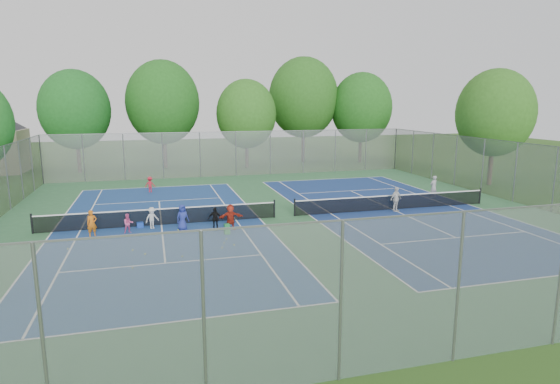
# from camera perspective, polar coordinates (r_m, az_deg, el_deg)

# --- Properties ---
(ground) EXTENTS (120.00, 120.00, 0.00)m
(ground) POSITION_cam_1_polar(r_m,az_deg,el_deg) (27.38, 0.56, -3.06)
(ground) COLOR #284D18
(ground) RESTS_ON ground
(court_pad) EXTENTS (32.00, 32.00, 0.01)m
(court_pad) POSITION_cam_1_polar(r_m,az_deg,el_deg) (27.38, 0.56, -3.04)
(court_pad) COLOR #2F653B
(court_pad) RESTS_ON ground
(court_left) EXTENTS (10.97, 23.77, 0.01)m
(court_left) POSITION_cam_1_polar(r_m,az_deg,el_deg) (26.39, -14.26, -3.91)
(court_left) COLOR navy
(court_left) RESTS_ON court_pad
(court_right) EXTENTS (10.97, 23.77, 0.01)m
(court_right) POSITION_cam_1_polar(r_m,az_deg,el_deg) (30.02, 13.52, -2.08)
(court_right) COLOR navy
(court_right) RESTS_ON court_pad
(net_left) EXTENTS (12.87, 0.10, 0.91)m
(net_left) POSITION_cam_1_polar(r_m,az_deg,el_deg) (26.28, -14.30, -2.98)
(net_left) COLOR black
(net_left) RESTS_ON ground
(net_right) EXTENTS (12.87, 0.10, 0.91)m
(net_right) POSITION_cam_1_polar(r_m,az_deg,el_deg) (29.92, 13.56, -1.26)
(net_right) COLOR black
(net_right) RESTS_ON ground
(fence_north) EXTENTS (32.00, 0.10, 4.00)m
(fence_north) POSITION_cam_1_polar(r_m,az_deg,el_deg) (42.43, -5.40, 4.66)
(fence_north) COLOR gray
(fence_north) RESTS_ON ground
(fence_south) EXTENTS (32.00, 0.10, 4.00)m
(fence_south) POSITION_cam_1_polar(r_m,az_deg,el_deg) (12.89, 20.90, -10.92)
(fence_south) COLOR gray
(fence_south) RESTS_ON ground
(fence_east) EXTENTS (0.10, 32.00, 4.00)m
(fence_east) POSITION_cam_1_polar(r_m,az_deg,el_deg) (34.89, 26.75, 2.16)
(fence_east) COLOR gray
(fence_east) RESTS_ON ground
(tree_nw) EXTENTS (6.40, 6.40, 9.58)m
(tree_nw) POSITION_cam_1_polar(r_m,az_deg,el_deg) (48.01, -23.73, 9.18)
(tree_nw) COLOR #443326
(tree_nw) RESTS_ON ground
(tree_nl) EXTENTS (7.20, 7.20, 10.69)m
(tree_nl) POSITION_cam_1_polar(r_m,az_deg,el_deg) (48.56, -14.09, 10.55)
(tree_nl) COLOR #443326
(tree_nl) RESTS_ON ground
(tree_nc) EXTENTS (6.00, 6.00, 8.85)m
(tree_nc) POSITION_cam_1_polar(r_m,az_deg,el_deg) (47.48, -4.14, 9.45)
(tree_nc) COLOR #443326
(tree_nc) RESTS_ON ground
(tree_nr) EXTENTS (7.60, 7.60, 11.42)m
(tree_nr) POSITION_cam_1_polar(r_m,az_deg,el_deg) (52.16, 2.88, 11.42)
(tree_nr) COLOR #443326
(tree_nr) RESTS_ON ground
(tree_ne) EXTENTS (6.60, 6.60, 9.77)m
(tree_ne) POSITION_cam_1_polar(r_m,az_deg,el_deg) (52.52, 9.90, 10.10)
(tree_ne) COLOR #443326
(tree_ne) RESTS_ON ground
(tree_side_e) EXTENTS (6.00, 6.00, 9.20)m
(tree_side_e) POSITION_cam_1_polar(r_m,az_deg,el_deg) (41.08, 24.74, 8.74)
(tree_side_e) COLOR #443326
(tree_side_e) RESTS_ON ground
(ball_crate) EXTENTS (0.36, 0.36, 0.28)m
(ball_crate) POSITION_cam_1_polar(r_m,az_deg,el_deg) (26.18, -16.68, -3.87)
(ball_crate) COLOR #173FAE
(ball_crate) RESTS_ON ground
(ball_hopper) EXTENTS (0.29, 0.29, 0.54)m
(ball_hopper) POSITION_cam_1_polar(r_m,az_deg,el_deg) (23.96, -6.48, -4.52)
(ball_hopper) COLOR #25893D
(ball_hopper) RESTS_ON ground
(student_a) EXTENTS (0.56, 0.46, 1.34)m
(student_a) POSITION_cam_1_polar(r_m,az_deg,el_deg) (25.13, -21.95, -3.58)
(student_a) COLOR orange
(student_a) RESTS_ON ground
(student_b) EXTENTS (0.57, 0.48, 1.02)m
(student_b) POSITION_cam_1_polar(r_m,az_deg,el_deg) (25.19, -18.01, -3.67)
(student_b) COLOR #EC5C9C
(student_b) RESTS_ON ground
(student_c) EXTENTS (0.86, 0.73, 1.16)m
(student_c) POSITION_cam_1_polar(r_m,az_deg,el_deg) (25.67, -15.34, -3.08)
(student_c) COLOR silver
(student_c) RESTS_ON ground
(student_d) EXTENTS (0.78, 0.52, 1.24)m
(student_d) POSITION_cam_1_polar(r_m,az_deg,el_deg) (24.67, -7.93, -3.26)
(student_d) COLOR black
(student_d) RESTS_ON ground
(student_e) EXTENTS (0.79, 0.68, 1.37)m
(student_e) POSITION_cam_1_polar(r_m,az_deg,el_deg) (24.99, -11.80, -3.04)
(student_e) COLOR navy
(student_e) RESTS_ON ground
(student_f) EXTENTS (1.31, 0.49, 1.39)m
(student_f) POSITION_cam_1_polar(r_m,az_deg,el_deg) (24.58, -6.04, -3.09)
(student_f) COLOR #A72817
(student_f) RESTS_ON ground
(child_far_baseline) EXTENTS (0.83, 0.56, 1.18)m
(child_far_baseline) POSITION_cam_1_polar(r_m,az_deg,el_deg) (35.92, -15.55, 0.88)
(child_far_baseline) COLOR red
(child_far_baseline) RESTS_ON ground
(instructor) EXTENTS (0.63, 0.48, 1.56)m
(instructor) POSITION_cam_1_polar(r_m,az_deg,el_deg) (34.40, 18.21, 0.62)
(instructor) COLOR #99999B
(instructor) RESTS_ON ground
(teen_court_b) EXTENTS (0.97, 0.66, 1.53)m
(teen_court_b) POSITION_cam_1_polar(r_m,az_deg,el_deg) (29.40, 13.95, -0.87)
(teen_court_b) COLOR silver
(teen_court_b) RESTS_ON ground
(tennis_ball_0) EXTENTS (0.07, 0.07, 0.07)m
(tennis_ball_0) POSITION_cam_1_polar(r_m,az_deg,el_deg) (20.86, -11.83, -7.74)
(tennis_ball_0) COLOR #ABC82E
(tennis_ball_0) RESTS_ON ground
(tennis_ball_1) EXTENTS (0.07, 0.07, 0.07)m
(tennis_ball_1) POSITION_cam_1_polar(r_m,az_deg,el_deg) (20.44, -9.61, -8.05)
(tennis_ball_1) COLOR #D0EA36
(tennis_ball_1) RESTS_ON ground
(tennis_ball_2) EXTENTS (0.07, 0.07, 0.07)m
(tennis_ball_2) POSITION_cam_1_polar(r_m,az_deg,el_deg) (22.76, -9.73, -6.06)
(tennis_ball_2) COLOR #BBD631
(tennis_ball_2) RESTS_ON ground
(tennis_ball_3) EXTENTS (0.07, 0.07, 0.07)m
(tennis_ball_3) POSITION_cam_1_polar(r_m,az_deg,el_deg) (25.05, -12.32, -4.58)
(tennis_ball_3) COLOR #B7D030
(tennis_ball_3) RESTS_ON ground
(tennis_ball_4) EXTENTS (0.07, 0.07, 0.07)m
(tennis_ball_4) POSITION_cam_1_polar(r_m,az_deg,el_deg) (23.05, -6.53, -5.76)
(tennis_ball_4) COLOR #B8CB2F
(tennis_ball_4) RESTS_ON ground
(tennis_ball_5) EXTENTS (0.07, 0.07, 0.07)m
(tennis_ball_5) POSITION_cam_1_polar(r_m,az_deg,el_deg) (22.23, -17.54, -6.84)
(tennis_ball_5) COLOR #CAE435
(tennis_ball_5) RESTS_ON ground
(tennis_ball_6) EXTENTS (0.07, 0.07, 0.07)m
(tennis_ball_6) POSITION_cam_1_polar(r_m,az_deg,el_deg) (21.77, -7.05, -6.78)
(tennis_ball_6) COLOR #E6F338
(tennis_ball_6) RESTS_ON ground
(tennis_ball_7) EXTENTS (0.07, 0.07, 0.07)m
(tennis_ball_7) POSITION_cam_1_polar(r_m,az_deg,el_deg) (22.11, -5.63, -6.47)
(tennis_ball_7) COLOR #CEE034
(tennis_ball_7) RESTS_ON ground
(tennis_ball_8) EXTENTS (0.07, 0.07, 0.07)m
(tennis_ball_8) POSITION_cam_1_polar(r_m,az_deg,el_deg) (21.56, -16.11, -7.32)
(tennis_ball_8) COLOR yellow
(tennis_ball_8) RESTS_ON ground
(tennis_ball_9) EXTENTS (0.07, 0.07, 0.07)m
(tennis_ball_9) POSITION_cam_1_polar(r_m,az_deg,el_deg) (23.52, -24.46, -6.36)
(tennis_ball_9) COLOR #E2ED37
(tennis_ball_9) RESTS_ON ground
(tennis_ball_10) EXTENTS (0.07, 0.07, 0.07)m
(tennis_ball_10) POSITION_cam_1_polar(r_m,az_deg,el_deg) (22.43, -6.84, -6.24)
(tennis_ball_10) COLOR #AAC42D
(tennis_ball_10) RESTS_ON ground
(tennis_ball_11) EXTENTS (0.07, 0.07, 0.07)m
(tennis_ball_11) POSITION_cam_1_polar(r_m,az_deg,el_deg) (20.00, -17.53, -8.86)
(tennis_ball_11) COLOR gold
(tennis_ball_11) RESTS_ON ground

